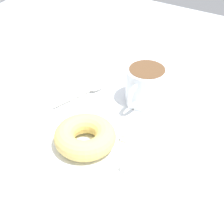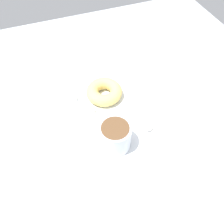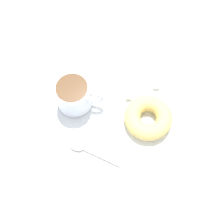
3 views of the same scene
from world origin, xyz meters
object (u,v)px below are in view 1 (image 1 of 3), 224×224
(donut, at_px, (85,137))
(sugar_cube, at_px, (126,167))
(sugar_cube_extra, at_px, (126,137))
(spoon, at_px, (89,90))
(coffee_cup, at_px, (146,85))

(donut, bearing_deg, sugar_cube, -10.49)
(donut, xyz_separation_m, sugar_cube_extra, (0.06, 0.05, -0.01))
(spoon, relative_size, sugar_cube, 8.47)
(donut, bearing_deg, sugar_cube_extra, 39.85)
(spoon, bearing_deg, donut, -59.21)
(coffee_cup, distance_m, sugar_cube, 0.21)
(sugar_cube, bearing_deg, donut, 169.51)
(coffee_cup, height_order, sugar_cube, coffee_cup)
(coffee_cup, height_order, sugar_cube_extra, coffee_cup)
(sugar_cube_extra, bearing_deg, sugar_cube, -62.11)
(coffee_cup, height_order, spoon, coffee_cup)
(donut, distance_m, spoon, 0.17)
(sugar_cube, bearing_deg, coffee_cup, 107.49)
(donut, distance_m, sugar_cube, 0.10)
(coffee_cup, relative_size, spoon, 0.92)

